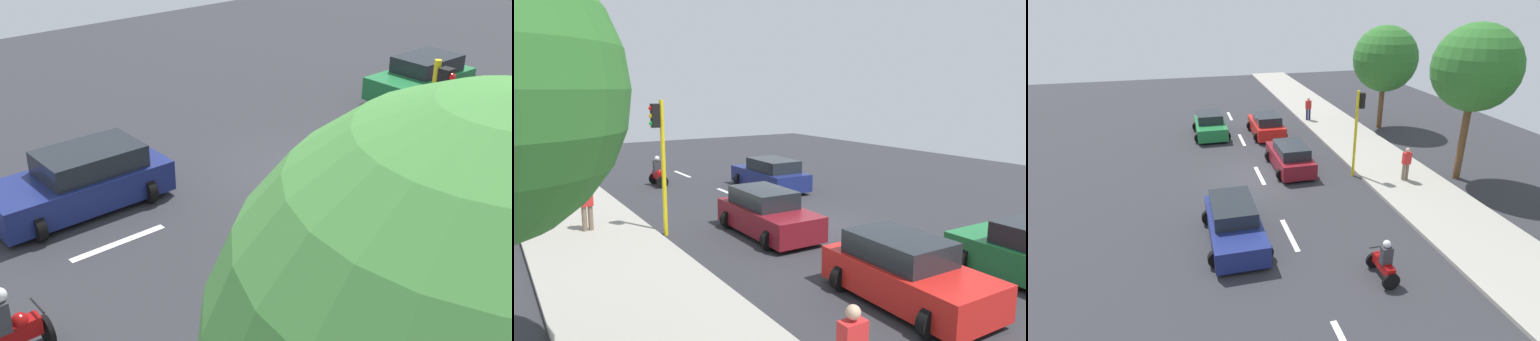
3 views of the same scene
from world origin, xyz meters
The scene contains 16 objects.
ground_plane centered at (0.00, 0.00, -0.05)m, with size 40.00×60.00×0.10m, color #2D2D33.
sidewalk centered at (7.00, 0.00, 0.07)m, with size 4.00×60.00×0.15m, color #9E998E.
lane_stripe_north centered at (0.00, -6.00, 0.01)m, with size 0.20×2.40×0.01m, color white.
lane_stripe_mid centered at (0.00, 0.00, 0.01)m, with size 0.20×2.40×0.01m, color white.
lane_stripe_south centered at (0.00, 6.00, 0.01)m, with size 0.20×2.40×0.01m, color white.
lane_stripe_far_south centered at (0.00, 12.00, 0.01)m, with size 0.20×2.40×0.01m, color white.
car_maroon centered at (1.79, 0.44, 0.71)m, with size 2.20×4.16×1.52m.
car_green centered at (-1.87, 7.51, 0.71)m, with size 2.35×4.00×1.52m.
car_dark_blue centered at (-2.14, -5.76, 0.71)m, with size 2.33×4.49×1.52m.
car_red centered at (1.80, 6.57, 0.71)m, with size 2.26×4.02×1.52m.
motorcycle centered at (2.28, -9.38, 0.64)m, with size 0.60×1.30×1.53m.
pedestrian_near_signal centered at (5.55, 9.01, 1.06)m, with size 0.40×0.24×1.69m.
pedestrian_by_tree centered at (6.96, -2.64, 1.06)m, with size 0.40×0.24×1.69m.
traffic_light_corner centered at (4.85, -1.22, 2.93)m, with size 0.49×0.24×4.50m.
street_tree_north centered at (10.03, 6.27, 4.82)m, with size 4.37×4.37×7.03m.
street_tree_center centered at (9.84, -2.85, 5.61)m, with size 4.09×4.09×7.68m.
Camera 3 is at (-3.66, -19.22, 8.64)m, focal length 28.39 mm.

